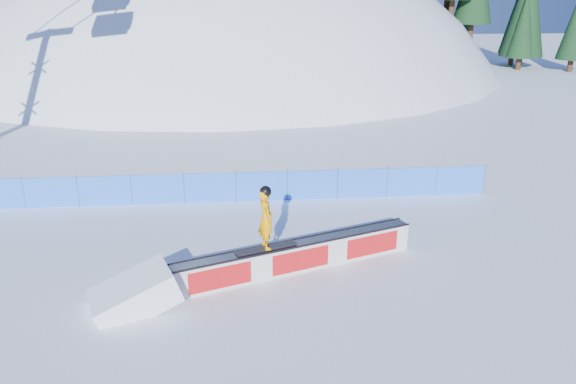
{
  "coord_description": "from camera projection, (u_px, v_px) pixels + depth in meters",
  "views": [
    {
      "loc": [
        1.25,
        -16.13,
        8.02
      ],
      "look_at": [
        2.67,
        0.23,
        1.92
      ],
      "focal_mm": 35.0,
      "sensor_mm": 36.0,
      "label": 1
    }
  ],
  "objects": [
    {
      "name": "safety_fence",
      "position": [
        210.0,
        188.0,
        21.75
      ],
      "size": [
        22.05,
        0.05,
        1.3
      ],
      "color": "blue",
      "rests_on": "ground"
    },
    {
      "name": "ground",
      "position": [
        205.0,
        254.0,
        17.76
      ],
      "size": [
        160.0,
        160.0,
        0.0
      ],
      "primitive_type": "plane",
      "color": "white",
      "rests_on": "ground"
    },
    {
      "name": "rail_box",
      "position": [
        297.0,
        256.0,
        16.61
      ],
      "size": [
        7.34,
        3.11,
        0.91
      ],
      "rotation": [
        0.0,
        0.0,
        0.35
      ],
      "color": "silver",
      "rests_on": "ground"
    },
    {
      "name": "snow_ramp",
      "position": [
        136.0,
        306.0,
        14.89
      ],
      "size": [
        2.68,
        2.16,
        1.45
      ],
      "primitive_type": null,
      "rotation": [
        0.0,
        -0.31,
        0.35
      ],
      "color": "white",
      "rests_on": "ground"
    },
    {
      "name": "snowboarder",
      "position": [
        266.0,
        218.0,
        15.73
      ],
      "size": [
        1.82,
        0.93,
        1.9
      ],
      "rotation": [
        0.0,
        0.0,
        1.85
      ],
      "color": "black",
      "rests_on": "rail_box"
    },
    {
      "name": "snow_hill",
      "position": [
        233.0,
        230.0,
        63.25
      ],
      "size": [
        64.0,
        64.0,
        64.0
      ],
      "color": "white",
      "rests_on": "ground"
    }
  ]
}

